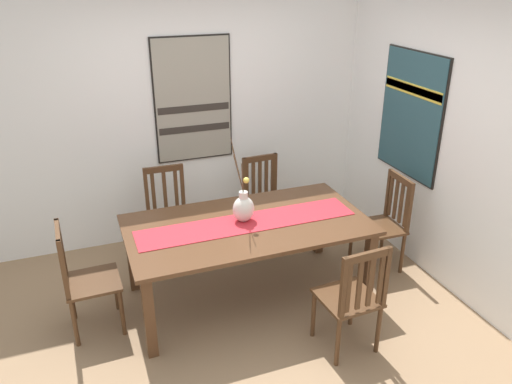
{
  "coord_description": "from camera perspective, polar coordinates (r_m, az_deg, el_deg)",
  "views": [
    {
      "loc": [
        -1.24,
        -3.19,
        2.74
      ],
      "look_at": [
        0.14,
        0.48,
        0.98
      ],
      "focal_mm": 35.47,
      "sensor_mm": 36.0,
      "label": 1
    }
  ],
  "objects": [
    {
      "name": "ground_plane",
      "position": [
        4.39,
        0.47,
        -14.65
      ],
      "size": [
        6.4,
        6.4,
        0.03
      ],
      "primitive_type": "cube",
      "color": "#8E7051"
    },
    {
      "name": "painting_on_back_wall",
      "position": [
        5.28,
        -7.12,
        10.25
      ],
      "size": [
        0.81,
        0.05,
        1.27
      ],
      "color": "black"
    },
    {
      "name": "chair_1",
      "position": [
        4.26,
        -18.86,
        -9.18
      ],
      "size": [
        0.43,
        0.43,
        0.95
      ],
      "color": "#4C301C",
      "rests_on": "ground_plane"
    },
    {
      "name": "chair_3",
      "position": [
        5.37,
        0.98,
        -0.67
      ],
      "size": [
        0.44,
        0.44,
        0.92
      ],
      "color": "#4C301C",
      "rests_on": "ground_plane"
    },
    {
      "name": "wall_side",
      "position": [
        4.66,
        22.51,
        4.96
      ],
      "size": [
        0.12,
        6.4,
        2.7
      ],
      "primitive_type": "cube",
      "color": "white",
      "rests_on": "ground_plane"
    },
    {
      "name": "painting_on_side_wall",
      "position": [
        5.08,
        17.12,
        8.37
      ],
      "size": [
        0.05,
        0.89,
        1.19
      ],
      "color": "black"
    },
    {
      "name": "centerpiece_vase",
      "position": [
        4.28,
        -1.42,
        -1.77
      ],
      "size": [
        0.22,
        0.26,
        0.76
      ],
      "color": "silver",
      "rests_on": "dining_table"
    },
    {
      "name": "wall_back",
      "position": [
        5.38,
        -6.68,
        9.06
      ],
      "size": [
        6.4,
        0.12,
        2.7
      ],
      "primitive_type": "cube",
      "color": "white",
      "rests_on": "ground_plane"
    },
    {
      "name": "table_runner",
      "position": [
        4.31,
        -0.98,
        -3.47
      ],
      "size": [
        1.89,
        0.36,
        0.01
      ],
      "primitive_type": "cube",
      "color": "#B7232D",
      "rests_on": "dining_table"
    },
    {
      "name": "chair_0",
      "position": [
        3.91,
        10.81,
        -11.55
      ],
      "size": [
        0.44,
        0.44,
        0.94
      ],
      "color": "#4C301C",
      "rests_on": "ground_plane"
    },
    {
      "name": "chair_4",
      "position": [
        5.1,
        -9.83,
        -2.5
      ],
      "size": [
        0.43,
        0.43,
        0.94
      ],
      "color": "#4C301C",
      "rests_on": "ground_plane"
    },
    {
      "name": "chair_2",
      "position": [
        5.03,
        14.29,
        -3.27
      ],
      "size": [
        0.44,
        0.44,
        0.95
      ],
      "color": "#4C301C",
      "rests_on": "ground_plane"
    },
    {
      "name": "dining_table",
      "position": [
        4.35,
        -0.97,
        -4.51
      ],
      "size": [
        2.05,
        1.1,
        0.74
      ],
      "color": "#51331E",
      "rests_on": "ground_plane"
    }
  ]
}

